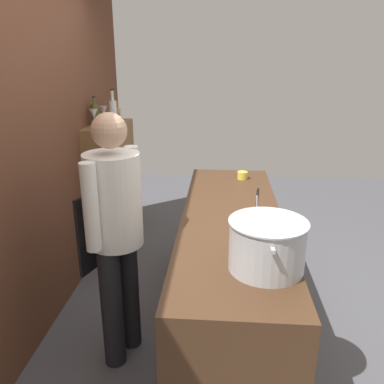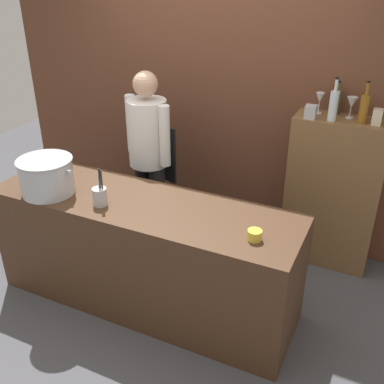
% 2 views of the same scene
% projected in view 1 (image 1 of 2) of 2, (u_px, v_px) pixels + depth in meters
% --- Properties ---
extents(ground_plane, '(8.00, 8.00, 0.00)m').
position_uv_depth(ground_plane, '(228.00, 323.00, 3.05)').
color(ground_plane, '#4C4C51').
extents(brick_back_panel, '(4.40, 0.10, 3.00)m').
position_uv_depth(brick_back_panel, '(28.00, 128.00, 2.66)').
color(brick_back_panel, brown).
rests_on(brick_back_panel, ground_plane).
extents(prep_counter, '(2.34, 0.70, 0.90)m').
position_uv_depth(prep_counter, '(230.00, 272.00, 2.90)').
color(prep_counter, '#472D1C').
rests_on(prep_counter, ground_plane).
extents(bar_cabinet, '(0.76, 0.32, 1.34)m').
position_uv_depth(bar_cabinet, '(112.00, 189.00, 4.02)').
color(bar_cabinet, brown).
rests_on(bar_cabinet, ground_plane).
extents(chef, '(0.51, 0.40, 1.66)m').
position_uv_depth(chef, '(115.00, 225.00, 2.44)').
color(chef, black).
rests_on(chef, ground_plane).
extents(stockpot_large, '(0.46, 0.41, 0.27)m').
position_uv_depth(stockpot_large, '(267.00, 245.00, 2.02)').
color(stockpot_large, '#B7BABF').
rests_on(stockpot_large, prep_counter).
extents(utensil_crock, '(0.10, 0.10, 0.29)m').
position_uv_depth(utensil_crock, '(257.00, 221.00, 2.48)').
color(utensil_crock, '#B7BABF').
rests_on(utensil_crock, prep_counter).
extents(butter_jar, '(0.09, 0.09, 0.07)m').
position_uv_depth(butter_jar, '(242.00, 175.00, 3.57)').
color(butter_jar, yellow).
rests_on(butter_jar, prep_counter).
extents(wine_bottle_clear, '(0.07, 0.07, 0.34)m').
position_uv_depth(wine_bottle_clear, '(113.00, 112.00, 3.67)').
color(wine_bottle_clear, silver).
rests_on(wine_bottle_clear, bar_cabinet).
extents(wine_bottle_olive, '(0.07, 0.07, 0.27)m').
position_uv_depth(wine_bottle_olive, '(95.00, 114.00, 3.69)').
color(wine_bottle_olive, '#475123').
rests_on(wine_bottle_olive, bar_cabinet).
extents(wine_bottle_amber, '(0.07, 0.07, 0.32)m').
position_uv_depth(wine_bottle_amber, '(114.00, 110.00, 3.89)').
color(wine_bottle_amber, '#8C5919').
rests_on(wine_bottle_amber, bar_cabinet).
extents(wine_glass_wide, '(0.08, 0.08, 0.17)m').
position_uv_depth(wine_glass_wide, '(103.00, 111.00, 3.79)').
color(wine_glass_wide, silver).
rests_on(wine_glass_wide, bar_cabinet).
extents(wine_glass_short, '(0.07, 0.07, 0.17)m').
position_uv_depth(wine_glass_short, '(94.00, 115.00, 3.56)').
color(wine_glass_short, silver).
rests_on(wine_glass_short, bar_cabinet).
extents(spice_tin_cream, '(0.07, 0.07, 0.12)m').
position_uv_depth(spice_tin_cream, '(118.00, 114.00, 4.00)').
color(spice_tin_cream, beige).
rests_on(spice_tin_cream, bar_cabinet).
extents(spice_tin_silver, '(0.09, 0.09, 0.11)m').
position_uv_depth(spice_tin_silver, '(111.00, 123.00, 3.54)').
color(spice_tin_silver, '#B2B2B7').
rests_on(spice_tin_silver, bar_cabinet).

